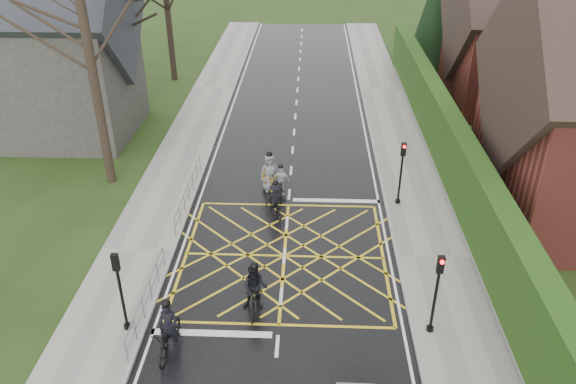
# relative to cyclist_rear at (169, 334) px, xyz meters

# --- Properties ---
(ground) EXTENTS (120.00, 120.00, 0.00)m
(ground) POSITION_rel_cyclist_rear_xyz_m (3.45, 5.28, -0.66)
(ground) COLOR #1E3210
(ground) RESTS_ON ground
(road) EXTENTS (9.00, 80.00, 0.01)m
(road) POSITION_rel_cyclist_rear_xyz_m (3.45, 5.28, -0.66)
(road) COLOR black
(road) RESTS_ON ground
(sidewalk_right) EXTENTS (3.00, 80.00, 0.15)m
(sidewalk_right) POSITION_rel_cyclist_rear_xyz_m (9.45, 5.28, -0.59)
(sidewalk_right) COLOR gray
(sidewalk_right) RESTS_ON ground
(sidewalk_left) EXTENTS (3.00, 80.00, 0.15)m
(sidewalk_left) POSITION_rel_cyclist_rear_xyz_m (-2.55, 5.28, -0.59)
(sidewalk_left) COLOR gray
(sidewalk_left) RESTS_ON ground
(stone_wall) EXTENTS (0.50, 38.00, 0.70)m
(stone_wall) POSITION_rel_cyclist_rear_xyz_m (11.20, 11.28, -0.31)
(stone_wall) COLOR slate
(stone_wall) RESTS_ON ground
(hedge) EXTENTS (0.90, 38.00, 2.80)m
(hedge) POSITION_rel_cyclist_rear_xyz_m (11.20, 11.28, 1.44)
(hedge) COLOR #14330E
(hedge) RESTS_ON stone_wall
(house_far) EXTENTS (9.80, 8.80, 10.30)m
(house_far) POSITION_rel_cyclist_rear_xyz_m (18.20, 23.28, 3.70)
(house_far) COLOR maroon
(house_far) RESTS_ON ground
(conifer) EXTENTS (4.60, 4.60, 10.00)m
(conifer) POSITION_rel_cyclist_rear_xyz_m (14.20, 31.28, 4.33)
(conifer) COLOR black
(conifer) RESTS_ON ground
(church) EXTENTS (8.80, 7.80, 11.00)m
(church) POSITION_rel_cyclist_rear_xyz_m (-10.09, 17.28, 4.27)
(church) COLOR #2D2B28
(church) RESTS_ON ground
(tree_near) EXTENTS (9.24, 9.24, 11.44)m
(tree_near) POSITION_rel_cyclist_rear_xyz_m (-5.55, 11.28, 7.25)
(tree_near) COLOR black
(tree_near) RESTS_ON ground
(railing_south) EXTENTS (0.05, 5.04, 1.03)m
(railing_south) POSITION_rel_cyclist_rear_xyz_m (-1.20, 1.78, 0.12)
(railing_south) COLOR slate
(railing_south) RESTS_ON ground
(railing_north) EXTENTS (0.05, 6.04, 1.03)m
(railing_north) POSITION_rel_cyclist_rear_xyz_m (-1.20, 9.28, 0.13)
(railing_north) COLOR slate
(railing_north) RESTS_ON ground
(traffic_light_ne) EXTENTS (0.24, 0.31, 3.21)m
(traffic_light_ne) POSITION_rel_cyclist_rear_xyz_m (8.55, 9.47, 1.00)
(traffic_light_ne) COLOR black
(traffic_light_ne) RESTS_ON ground
(traffic_light_se) EXTENTS (0.24, 0.31, 3.21)m
(traffic_light_se) POSITION_rel_cyclist_rear_xyz_m (8.55, 1.07, 1.00)
(traffic_light_se) COLOR black
(traffic_light_se) RESTS_ON ground
(traffic_light_sw) EXTENTS (0.24, 0.31, 3.21)m
(traffic_light_sw) POSITION_rel_cyclist_rear_xyz_m (-1.65, 0.78, 1.00)
(traffic_light_sw) COLOR black
(traffic_light_sw) RESTS_ON ground
(cyclist_rear) EXTENTS (0.90, 2.15, 2.04)m
(cyclist_rear) POSITION_rel_cyclist_rear_xyz_m (0.00, 0.00, 0.00)
(cyclist_rear) COLOR black
(cyclist_rear) RESTS_ON ground
(cyclist_back) EXTENTS (0.92, 2.03, 2.02)m
(cyclist_back) POSITION_rel_cyclist_rear_xyz_m (2.57, 2.05, 0.10)
(cyclist_back) COLOR black
(cyclist_back) RESTS_ON ground
(cyclist_mid) EXTENTS (1.17, 1.84, 1.69)m
(cyclist_mid) POSITION_rel_cyclist_rear_xyz_m (2.91, 8.50, -0.04)
(cyclist_mid) COLOR black
(cyclist_mid) RESTS_ON ground
(cyclist_front) EXTENTS (0.88, 1.63, 1.62)m
(cyclist_front) POSITION_rel_cyclist_rear_xyz_m (3.05, 10.23, -0.07)
(cyclist_front) COLOR black
(cyclist_front) RESTS_ON ground
(cyclist_lead) EXTENTS (1.45, 2.26, 2.08)m
(cyclist_lead) POSITION_rel_cyclist_rear_xyz_m (2.48, 10.65, 0.06)
(cyclist_lead) COLOR #C28617
(cyclist_lead) RESTS_ON ground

